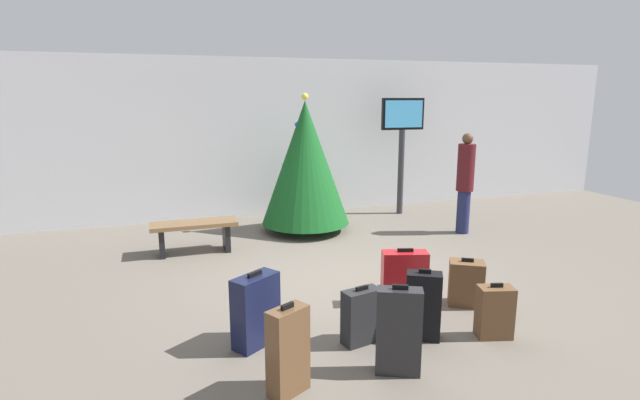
# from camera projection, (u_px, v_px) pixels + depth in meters

# --- Properties ---
(ground_plane) EXTENTS (16.00, 16.00, 0.00)m
(ground_plane) POSITION_uv_depth(u_px,v_px,m) (341.00, 279.00, 6.41)
(ground_plane) COLOR #665E54
(back_wall) EXTENTS (16.00, 0.20, 3.04)m
(back_wall) POSITION_uv_depth(u_px,v_px,m) (271.00, 138.00, 9.69)
(back_wall) COLOR silver
(back_wall) RESTS_ON ground_plane
(holiday_tree) EXTENTS (1.52, 1.52, 2.38)m
(holiday_tree) POSITION_uv_depth(u_px,v_px,m) (305.00, 163.00, 8.45)
(holiday_tree) COLOR #4C3319
(holiday_tree) RESTS_ON ground_plane
(flight_info_kiosk) EXTENTS (0.86, 0.14, 2.29)m
(flight_info_kiosk) POSITION_uv_depth(u_px,v_px,m) (402.00, 134.00, 9.64)
(flight_info_kiosk) COLOR #333338
(flight_info_kiosk) RESTS_ON ground_plane
(waiting_bench) EXTENTS (1.27, 0.44, 0.48)m
(waiting_bench) POSITION_uv_depth(u_px,v_px,m) (194.00, 230.00, 7.41)
(waiting_bench) COLOR brown
(waiting_bench) RESTS_ON ground_plane
(traveller_0) EXTENTS (0.39, 0.39, 1.72)m
(traveller_0) POSITION_uv_depth(u_px,v_px,m) (465.00, 181.00, 8.37)
(traveller_0) COLOR #1E234C
(traveller_0) RESTS_ON ground_plane
(suitcase_0) EXTENTS (0.38, 0.28, 0.56)m
(suitcase_0) POSITION_uv_depth(u_px,v_px,m) (495.00, 312.00, 4.83)
(suitcase_0) COLOR brown
(suitcase_0) RESTS_ON ground_plane
(suitcase_1) EXTENTS (0.51, 0.44, 0.73)m
(suitcase_1) POSITION_uv_depth(u_px,v_px,m) (256.00, 310.00, 4.67)
(suitcase_1) COLOR #141938
(suitcase_1) RESTS_ON ground_plane
(suitcase_2) EXTENTS (0.55, 0.35, 0.66)m
(suitcase_2) POSITION_uv_depth(u_px,v_px,m) (404.00, 278.00, 5.59)
(suitcase_2) COLOR #B2191E
(suitcase_2) RESTS_ON ground_plane
(suitcase_3) EXTENTS (0.46, 0.42, 0.55)m
(suitcase_3) POSITION_uv_depth(u_px,v_px,m) (466.00, 283.00, 5.59)
(suitcase_3) COLOR brown
(suitcase_3) RESTS_ON ground_plane
(suitcase_4) EXTENTS (0.40, 0.25, 0.58)m
(suitcase_4) POSITION_uv_depth(u_px,v_px,m) (361.00, 316.00, 4.72)
(suitcase_4) COLOR #232326
(suitcase_4) RESTS_ON ground_plane
(suitcase_5) EXTENTS (0.41, 0.31, 0.80)m
(suitcase_5) POSITION_uv_depth(u_px,v_px,m) (399.00, 331.00, 4.17)
(suitcase_5) COLOR #232326
(suitcase_5) RESTS_ON ground_plane
(suitcase_6) EXTENTS (0.37, 0.31, 0.77)m
(suitcase_6) POSITION_uv_depth(u_px,v_px,m) (288.00, 351.00, 3.89)
(suitcase_6) COLOR brown
(suitcase_6) RESTS_ON ground_plane
(suitcase_7) EXTENTS (0.38, 0.33, 0.71)m
(suitcase_7) POSITION_uv_depth(u_px,v_px,m) (423.00, 306.00, 4.79)
(suitcase_7) COLOR black
(suitcase_7) RESTS_ON ground_plane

